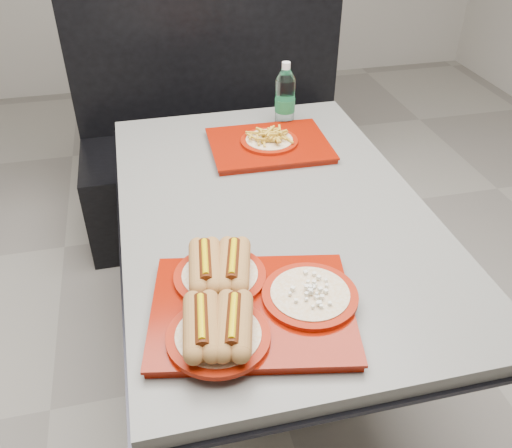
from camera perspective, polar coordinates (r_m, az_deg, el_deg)
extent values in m
plane|color=gray|center=(2.13, 1.41, -15.00)|extent=(6.00, 6.00, 0.00)
cylinder|color=black|center=(2.11, 1.42, -14.57)|extent=(0.52, 0.52, 0.05)
cylinder|color=black|center=(1.86, 1.58, -7.54)|extent=(0.11, 0.11, 0.66)
cube|color=black|center=(1.65, 1.76, 0.71)|extent=(0.92, 1.42, 0.01)
cube|color=slate|center=(1.64, 1.78, 1.43)|extent=(0.90, 1.40, 0.04)
cube|color=black|center=(2.75, -3.79, 4.37)|extent=(1.30, 0.55, 0.45)
cube|color=black|center=(2.73, -5.20, 17.35)|extent=(1.30, 0.10, 1.10)
cube|color=maroon|center=(1.26, -0.40, -9.20)|extent=(0.51, 0.43, 0.02)
cube|color=maroon|center=(1.25, -0.40, -8.78)|extent=(0.52, 0.44, 0.01)
cylinder|color=#8C1604|center=(1.18, -3.98, -11.73)|extent=(0.22, 0.22, 0.01)
cylinder|color=silver|center=(1.18, -3.99, -11.52)|extent=(0.18, 0.18, 0.01)
cylinder|color=#8C1604|center=(1.32, -3.81, -5.49)|extent=(0.22, 0.22, 0.01)
cylinder|color=silver|center=(1.32, -3.83, -5.28)|extent=(0.18, 0.18, 0.01)
cylinder|color=#8C1604|center=(1.27, 5.69, -7.47)|extent=(0.22, 0.22, 0.01)
cylinder|color=silver|center=(1.27, 5.71, -7.25)|extent=(0.18, 0.18, 0.01)
cube|color=maroon|center=(1.93, 1.39, 8.17)|extent=(0.41, 0.32, 0.02)
cube|color=maroon|center=(1.93, 1.40, 8.48)|extent=(0.42, 0.33, 0.01)
cylinder|color=#8C1604|center=(1.92, 1.40, 8.71)|extent=(0.20, 0.20, 0.01)
cylinder|color=silver|center=(1.92, 1.40, 8.87)|extent=(0.17, 0.17, 0.00)
cylinder|color=silver|center=(2.08, 3.07, 12.66)|extent=(0.07, 0.07, 0.18)
cylinder|color=#1B6C3B|center=(2.08, 3.06, 12.43)|extent=(0.08, 0.08, 0.05)
cone|color=silver|center=(2.04, 3.16, 15.46)|extent=(0.07, 0.07, 0.04)
cylinder|color=silver|center=(2.03, 3.20, 16.32)|extent=(0.03, 0.03, 0.02)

